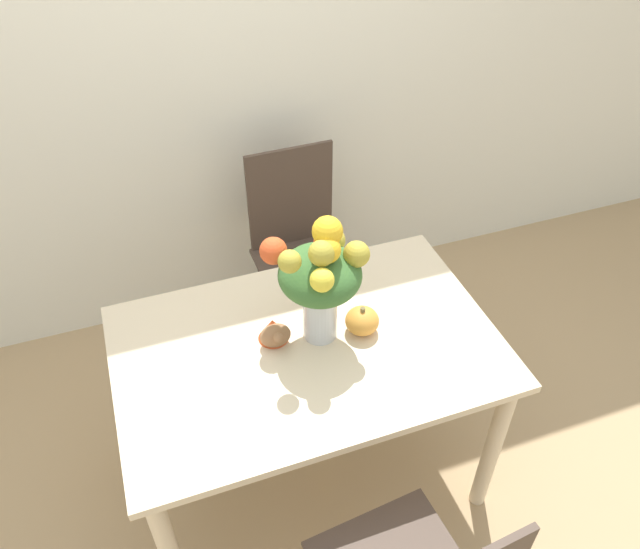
{
  "coord_description": "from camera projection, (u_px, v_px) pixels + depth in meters",
  "views": [
    {
      "loc": [
        -0.44,
        -1.35,
        2.29
      ],
      "look_at": [
        0.06,
        0.03,
        1.01
      ],
      "focal_mm": 35.0,
      "sensor_mm": 36.0,
      "label": 1
    }
  ],
  "objects": [
    {
      "name": "ground_plane",
      "position": [
        310.0,
        467.0,
        2.58
      ],
      "size": [
        12.0,
        12.0,
        0.0
      ],
      "primitive_type": "plane",
      "color": "tan"
    },
    {
      "name": "wall_back",
      "position": [
        212.0,
        41.0,
        2.52
      ],
      "size": [
        8.0,
        0.06,
        2.7
      ],
      "color": "silver",
      "rests_on": "ground_plane"
    },
    {
      "name": "dining_table",
      "position": [
        308.0,
        365.0,
        2.16
      ],
      "size": [
        1.28,
        0.83,
        0.74
      ],
      "color": "beige",
      "rests_on": "ground_plane"
    },
    {
      "name": "flower_vase",
      "position": [
        320.0,
        276.0,
        1.96
      ],
      "size": [
        0.32,
        0.28,
        0.47
      ],
      "color": "silver",
      "rests_on": "dining_table"
    },
    {
      "name": "pumpkin",
      "position": [
        362.0,
        320.0,
        2.11
      ],
      "size": [
        0.12,
        0.12,
        0.11
      ],
      "color": "gold",
      "rests_on": "dining_table"
    },
    {
      "name": "turkey_figurine",
      "position": [
        274.0,
        332.0,
        2.08
      ],
      "size": [
        0.1,
        0.14,
        0.09
      ],
      "color": "#936642",
      "rests_on": "dining_table"
    },
    {
      "name": "dining_chair_near_window",
      "position": [
        301.0,
        250.0,
        2.87
      ],
      "size": [
        0.43,
        0.43,
        0.96
      ],
      "rotation": [
        0.0,
        0.0,
        0.02
      ],
      "color": "#47382D",
      "rests_on": "ground_plane"
    }
  ]
}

